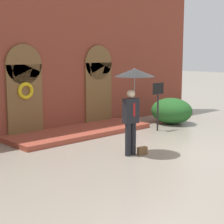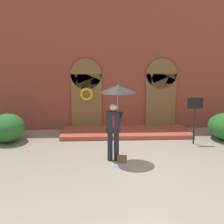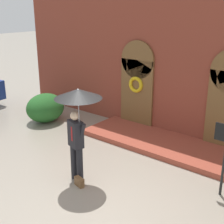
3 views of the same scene
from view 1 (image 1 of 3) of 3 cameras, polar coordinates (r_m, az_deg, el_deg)
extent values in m
plane|color=gray|center=(10.79, 5.32, -5.90)|extent=(80.00, 80.00, 0.00)
cube|color=brown|center=(13.57, -8.08, 9.06)|extent=(14.00, 0.50, 5.60)
cube|color=brown|center=(12.56, -13.12, 1.60)|extent=(1.30, 0.08, 2.40)
cylinder|color=brown|center=(12.47, -13.32, 7.08)|extent=(1.30, 0.08, 1.30)
cube|color=brown|center=(14.42, -2.07, 2.76)|extent=(1.30, 0.08, 2.40)
cylinder|color=brown|center=(14.34, -2.10, 7.54)|extent=(1.30, 0.08, 1.30)
torus|color=gold|center=(12.46, -13.01, 3.17)|extent=(0.56, 0.12, 0.56)
cube|color=#98402E|center=(12.93, -4.87, -3.02)|extent=(5.20, 1.80, 0.16)
cylinder|color=black|center=(10.13, 2.44, -4.23)|extent=(0.16, 0.16, 0.90)
cylinder|color=black|center=(10.27, 3.22, -4.05)|extent=(0.16, 0.16, 0.90)
cube|color=black|center=(10.06, 2.86, 0.19)|extent=(0.45, 0.35, 0.66)
cube|color=#A51919|center=(9.96, 3.41, 0.34)|extent=(0.06, 0.03, 0.36)
sphere|color=beige|center=(10.00, 2.89, 2.80)|extent=(0.22, 0.22, 0.22)
cylinder|color=black|center=(10.20, 3.73, 0.88)|extent=(0.22, 0.09, 0.46)
cylinder|color=gray|center=(10.09, 3.40, 2.63)|extent=(0.02, 0.02, 0.98)
cone|color=black|center=(10.05, 3.44, 6.03)|extent=(1.10, 1.10, 0.22)
cone|color=white|center=(10.04, 3.44, 6.12)|extent=(0.60, 0.61, 0.20)
cube|color=brown|center=(10.34, 4.63, -5.92)|extent=(0.30, 0.18, 0.22)
cylinder|color=black|center=(13.43, 6.98, -0.13)|extent=(0.06, 0.06, 1.30)
cube|color=black|center=(13.32, 7.05, 3.57)|extent=(0.56, 0.03, 0.40)
ellipsoid|color=#235B23|center=(14.92, 9.06, 0.18)|extent=(1.45, 1.70, 1.01)
camera|label=2|loc=(7.10, 67.55, 8.58)|focal=50.00mm
camera|label=3|loc=(12.40, 38.00, 13.48)|focal=50.00mm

